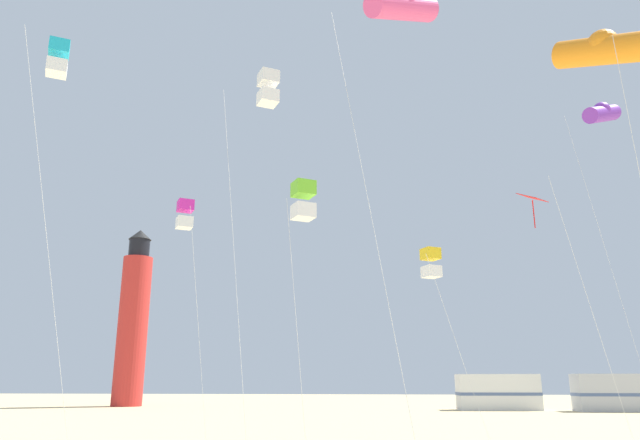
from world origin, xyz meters
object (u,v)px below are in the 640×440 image
kite_box_white (268,89)px  kite_tube_violet (602,113)px  kite_tube_orange (603,49)px  kite_diamond_scarlet (536,207)px  kite_box_gold (431,263)px  lighthouse_distant (133,321)px  kite_box_cyan (58,59)px  rv_van_white (498,392)px  rv_van_silver (618,393)px  kite_box_magenta (185,215)px  kite_tube_rainbow (402,6)px  kite_box_lime (303,201)px

kite_box_white → kite_tube_violet: (13.33, 7.49, 2.05)m
kite_tube_orange → kite_diamond_scarlet: 8.80m
kite_box_gold → lighthouse_distant: bearing=128.6°
kite_box_cyan → rv_van_white: size_ratio=1.93×
kite_box_cyan → rv_van_silver: (27.91, 33.63, -10.68)m
kite_box_gold → kite_box_white: bearing=-135.1°
kite_diamond_scarlet → kite_box_cyan: kite_box_cyan is taller
kite_box_magenta → kite_tube_orange: (13.24, -8.41, 1.45)m
kite_box_gold → rv_van_white: 29.54m
kite_tube_rainbow → rv_van_silver: kite_tube_rainbow is taller
kite_box_cyan → kite_tube_orange: bearing=-8.0°
kite_box_lime → kite_box_cyan: kite_box_cyan is taller
kite_tube_violet → lighthouse_distant: (-33.50, 30.02, -5.72)m
kite_diamond_scarlet → rv_van_white: 29.76m
kite_box_magenta → rv_van_white: kite_box_magenta is taller
kite_box_lime → kite_tube_orange: bearing=-21.3°
kite_box_white → lighthouse_distant: bearing=118.3°
kite_tube_rainbow → kite_tube_orange: (4.78, -0.80, -2.13)m
kite_box_white → kite_box_cyan: bearing=-166.3°
kite_box_lime → lighthouse_distant: 43.84m
kite_box_cyan → rv_van_white: kite_box_cyan is taller
kite_box_lime → rv_van_white: 36.66m
kite_box_white → kite_tube_orange: kite_box_white is taller
kite_box_magenta → kite_box_cyan: size_ratio=0.73×
kite_box_white → kite_tube_rainbow: (4.29, -2.97, 0.72)m
kite_box_white → kite_box_lime: 4.35m
kite_tube_rainbow → rv_van_silver: 40.49m
kite_tube_rainbow → rv_van_silver: size_ratio=1.99×
kite_tube_violet → kite_diamond_scarlet: 6.76m
kite_tube_orange → kite_box_white: bearing=157.5°
kite_tube_rainbow → kite_tube_orange: size_ratio=1.20×
kite_box_cyan → kite_diamond_scarlet: bearing=22.2°
kite_box_lime → rv_van_white: bearing=71.6°
kite_box_gold → kite_tube_orange: 10.47m
kite_tube_orange → rv_van_silver: size_ratio=1.66×
kite_box_magenta → rv_van_white: (16.89, 28.93, -7.26)m
kite_box_gold → kite_box_lime: 7.47m
lighthouse_distant → kite_tube_orange: bearing=-54.7°
kite_box_magenta → kite_box_lime: (5.46, -5.37, -1.24)m
kite_box_magenta → rv_van_silver: bearing=46.9°
kite_tube_rainbow → kite_box_magenta: bearing=138.0°
kite_box_white → rv_van_white: size_ratio=1.85×
kite_box_white → rv_van_silver: 39.89m
rv_van_white → rv_van_silver: 8.89m
lighthouse_distant → kite_diamond_scarlet: bearing=-47.7°
kite_tube_violet → rv_van_silver: (8.15, 24.57, -12.17)m
kite_diamond_scarlet → rv_van_silver: kite_diamond_scarlet is taller
kite_tube_rainbow → kite_diamond_scarlet: kite_tube_rainbow is taller
kite_diamond_scarlet → kite_box_magenta: bearing=-178.9°
kite_box_magenta → rv_van_white: 34.28m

